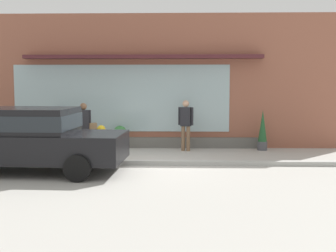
{
  "coord_description": "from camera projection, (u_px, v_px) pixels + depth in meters",
  "views": [
    {
      "loc": [
        1.25,
        -11.79,
        2.15
      ],
      "look_at": [
        0.88,
        1.2,
        0.91
      ],
      "focal_mm": 46.94,
      "sensor_mm": 36.0,
      "label": 1
    }
  ],
  "objects": [
    {
      "name": "ground_plane",
      "position": [
        135.0,
        163.0,
        11.97
      ],
      "size": [
        60.0,
        60.0,
        0.0
      ],
      "primitive_type": "plane",
      "color": "#B2AFA8"
    },
    {
      "name": "curb_strip",
      "position": [
        134.0,
        162.0,
        11.77
      ],
      "size": [
        14.0,
        0.24,
        0.12
      ],
      "primitive_type": "cube",
      "color": "#B2B2AD",
      "rests_on": "ground_plane"
    },
    {
      "name": "storefront",
      "position": [
        144.0,
        82.0,
        14.93
      ],
      "size": [
        14.0,
        0.81,
        4.51
      ],
      "color": "#935642",
      "rests_on": "ground_plane"
    },
    {
      "name": "fire_hydrant",
      "position": [
        101.0,
        141.0,
        13.04
      ],
      "size": [
        0.41,
        0.38,
        0.94
      ],
      "color": "gold",
      "rests_on": "ground_plane"
    },
    {
      "name": "pedestrian_with_handbag",
      "position": [
        84.0,
        125.0,
        13.39
      ],
      "size": [
        0.6,
        0.35,
        1.58
      ],
      "rotation": [
        0.0,
        0.0,
        0.45
      ],
      "color": "#9E9384",
      "rests_on": "ground_plane"
    },
    {
      "name": "pedestrian_passerby",
      "position": [
        186.0,
        121.0,
        14.12
      ],
      "size": [
        0.49,
        0.28,
        1.64
      ],
      "rotation": [
        0.0,
        0.0,
        2.87
      ],
      "color": "brown",
      "rests_on": "ground_plane"
    },
    {
      "name": "parked_car_black",
      "position": [
        27.0,
        136.0,
        10.68
      ],
      "size": [
        4.6,
        2.25,
        1.58
      ],
      "rotation": [
        0.0,
        0.0,
        -0.04
      ],
      "color": "black",
      "rests_on": "ground_plane"
    },
    {
      "name": "potted_plant_by_entrance",
      "position": [
        21.0,
        134.0,
        14.49
      ],
      "size": [
        0.29,
        0.29,
        1.1
      ],
      "color": "#B7B2A3",
      "rests_on": "ground_plane"
    },
    {
      "name": "potted_plant_window_right",
      "position": [
        263.0,
        131.0,
        14.3
      ],
      "size": [
        0.32,
        0.32,
        1.32
      ],
      "color": "#4C4C51",
      "rests_on": "ground_plane"
    },
    {
      "name": "potted_plant_doorstep",
      "position": [
        71.0,
        137.0,
        14.47
      ],
      "size": [
        0.45,
        0.45,
        0.77
      ],
      "color": "#B7B2A3",
      "rests_on": "ground_plane"
    },
    {
      "name": "potted_plant_window_center",
      "position": [
        120.0,
        136.0,
        14.69
      ],
      "size": [
        0.44,
        0.44,
        0.77
      ],
      "color": "#B7B2A3",
      "rests_on": "ground_plane"
    }
  ]
}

